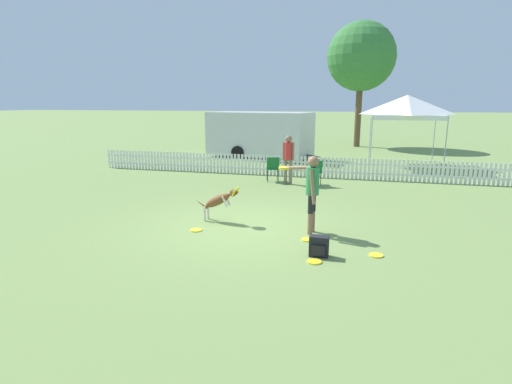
{
  "coord_description": "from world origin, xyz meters",
  "views": [
    {
      "loc": [
        2.48,
        -8.41,
        2.78
      ],
      "look_at": [
        0.23,
        0.09,
        0.81
      ],
      "focal_mm": 28.0,
      "sensor_mm": 36.0,
      "label": 1
    }
  ],
  "objects_px": {
    "frisbee_near_handler": "(376,255)",
    "leaping_dog": "(219,200)",
    "folding_chair_center": "(273,167)",
    "equipment_trailer": "(259,134)",
    "frisbee_far_scatter": "(308,240)",
    "spectator_standing": "(288,155)",
    "folding_chair_blue_left": "(315,170)",
    "tree_left_grove": "(361,57)",
    "frisbee_midfield": "(314,262)",
    "handler_person": "(311,185)",
    "backpack_on_grass": "(319,246)",
    "canopy_tent_main": "(407,107)",
    "frisbee_near_dog": "(196,230)"
  },
  "relations": [
    {
      "from": "frisbee_near_handler",
      "to": "leaping_dog",
      "type": "bearing_deg",
      "value": 159.8
    },
    {
      "from": "folding_chair_center",
      "to": "equipment_trailer",
      "type": "relative_size",
      "value": 0.15
    },
    {
      "from": "frisbee_near_handler",
      "to": "frisbee_far_scatter",
      "type": "distance_m",
      "value": 1.45
    },
    {
      "from": "leaping_dog",
      "to": "equipment_trailer",
      "type": "xyz_separation_m",
      "value": [
        -1.87,
        11.12,
        0.69
      ]
    },
    {
      "from": "leaping_dog",
      "to": "spectator_standing",
      "type": "relative_size",
      "value": 0.69
    },
    {
      "from": "folding_chair_blue_left",
      "to": "folding_chair_center",
      "type": "relative_size",
      "value": 0.96
    },
    {
      "from": "frisbee_far_scatter",
      "to": "folding_chair_center",
      "type": "bearing_deg",
      "value": 109.11
    },
    {
      "from": "tree_left_grove",
      "to": "frisbee_midfield",
      "type": "bearing_deg",
      "value": -91.1
    },
    {
      "from": "frisbee_near_handler",
      "to": "frisbee_midfield",
      "type": "bearing_deg",
      "value": -150.65
    },
    {
      "from": "handler_person",
      "to": "tree_left_grove",
      "type": "bearing_deg",
      "value": 5.4
    },
    {
      "from": "handler_person",
      "to": "frisbee_near_handler",
      "type": "height_order",
      "value": "handler_person"
    },
    {
      "from": "folding_chair_blue_left",
      "to": "equipment_trailer",
      "type": "distance_m",
      "value": 7.21
    },
    {
      "from": "frisbee_midfield",
      "to": "handler_person",
      "type": "bearing_deg",
      "value": 100.38
    },
    {
      "from": "frisbee_far_scatter",
      "to": "folding_chair_blue_left",
      "type": "distance_m",
      "value": 5.71
    },
    {
      "from": "frisbee_midfield",
      "to": "backpack_on_grass",
      "type": "bearing_deg",
      "value": 81.91
    },
    {
      "from": "leaping_dog",
      "to": "backpack_on_grass",
      "type": "distance_m",
      "value": 3.01
    },
    {
      "from": "spectator_standing",
      "to": "canopy_tent_main",
      "type": "bearing_deg",
      "value": -123.93
    },
    {
      "from": "folding_chair_center",
      "to": "tree_left_grove",
      "type": "bearing_deg",
      "value": -118.75
    },
    {
      "from": "handler_person",
      "to": "canopy_tent_main",
      "type": "xyz_separation_m",
      "value": [
        2.81,
        10.39,
        1.53
      ]
    },
    {
      "from": "equipment_trailer",
      "to": "backpack_on_grass",
      "type": "bearing_deg",
      "value": -57.6
    },
    {
      "from": "frisbee_near_handler",
      "to": "canopy_tent_main",
      "type": "relative_size",
      "value": 0.09
    },
    {
      "from": "handler_person",
      "to": "leaping_dog",
      "type": "distance_m",
      "value": 2.27
    },
    {
      "from": "folding_chair_center",
      "to": "spectator_standing",
      "type": "relative_size",
      "value": 0.54
    },
    {
      "from": "folding_chair_blue_left",
      "to": "frisbee_near_handler",
      "type": "bearing_deg",
      "value": 85.42
    },
    {
      "from": "frisbee_near_handler",
      "to": "tree_left_grove",
      "type": "height_order",
      "value": "tree_left_grove"
    },
    {
      "from": "leaping_dog",
      "to": "folding_chair_blue_left",
      "type": "height_order",
      "value": "leaping_dog"
    },
    {
      "from": "leaping_dog",
      "to": "frisbee_near_dog",
      "type": "distance_m",
      "value": 0.98
    },
    {
      "from": "frisbee_far_scatter",
      "to": "spectator_standing",
      "type": "relative_size",
      "value": 0.16
    },
    {
      "from": "spectator_standing",
      "to": "backpack_on_grass",
      "type": "bearing_deg",
      "value": 110.26
    },
    {
      "from": "frisbee_near_handler",
      "to": "equipment_trailer",
      "type": "xyz_separation_m",
      "value": [
        -5.43,
        12.43,
        1.21
      ]
    },
    {
      "from": "handler_person",
      "to": "folding_chair_blue_left",
      "type": "distance_m",
      "value": 5.23
    },
    {
      "from": "folding_chair_blue_left",
      "to": "tree_left_grove",
      "type": "height_order",
      "value": "tree_left_grove"
    },
    {
      "from": "equipment_trailer",
      "to": "tree_left_grove",
      "type": "xyz_separation_m",
      "value": [
        4.73,
        6.89,
        4.3
      ]
    },
    {
      "from": "frisbee_near_handler",
      "to": "canopy_tent_main",
      "type": "height_order",
      "value": "canopy_tent_main"
    },
    {
      "from": "leaping_dog",
      "to": "spectator_standing",
      "type": "xyz_separation_m",
      "value": [
        0.77,
        4.87,
        0.5
      ]
    },
    {
      "from": "handler_person",
      "to": "canopy_tent_main",
      "type": "distance_m",
      "value": 10.87
    },
    {
      "from": "frisbee_near_handler",
      "to": "folding_chair_center",
      "type": "xyz_separation_m",
      "value": [
        -3.39,
        6.43,
        0.53
      ]
    },
    {
      "from": "handler_person",
      "to": "spectator_standing",
      "type": "height_order",
      "value": "handler_person"
    },
    {
      "from": "canopy_tent_main",
      "to": "spectator_standing",
      "type": "height_order",
      "value": "canopy_tent_main"
    },
    {
      "from": "handler_person",
      "to": "frisbee_far_scatter",
      "type": "xyz_separation_m",
      "value": [
        0.03,
        -0.49,
        -1.05
      ]
    },
    {
      "from": "handler_person",
      "to": "folding_chair_blue_left",
      "type": "bearing_deg",
      "value": 13.03
    },
    {
      "from": "leaping_dog",
      "to": "spectator_standing",
      "type": "bearing_deg",
      "value": 178.61
    },
    {
      "from": "frisbee_near_dog",
      "to": "backpack_on_grass",
      "type": "distance_m",
      "value": 2.92
    },
    {
      "from": "frisbee_near_dog",
      "to": "spectator_standing",
      "type": "xyz_separation_m",
      "value": [
        1.04,
        5.66,
        1.01
      ]
    },
    {
      "from": "frisbee_far_scatter",
      "to": "canopy_tent_main",
      "type": "xyz_separation_m",
      "value": [
        2.78,
        10.88,
        2.58
      ]
    },
    {
      "from": "frisbee_midfield",
      "to": "folding_chair_center",
      "type": "bearing_deg",
      "value": 108.2
    },
    {
      "from": "frisbee_midfield",
      "to": "folding_chair_center",
      "type": "relative_size",
      "value": 0.29
    },
    {
      "from": "tree_left_grove",
      "to": "frisbee_near_dog",
      "type": "bearing_deg",
      "value": -99.48
    },
    {
      "from": "frisbee_near_handler",
      "to": "frisbee_far_scatter",
      "type": "xyz_separation_m",
      "value": [
        -1.35,
        0.54,
        0.0
      ]
    },
    {
      "from": "frisbee_near_dog",
      "to": "spectator_standing",
      "type": "height_order",
      "value": "spectator_standing"
    }
  ]
}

